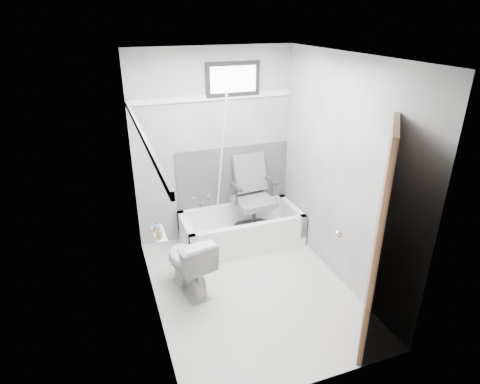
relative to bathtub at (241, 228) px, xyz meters
name	(u,v)px	position (x,y,z in m)	size (l,w,h in m)	color
floor	(251,288)	(-0.23, -0.93, -0.21)	(2.60, 2.60, 0.00)	white
ceiling	(254,56)	(-0.23, -0.93, 2.19)	(2.60, 2.60, 0.00)	silver
wall_back	(214,148)	(-0.23, 0.37, 0.99)	(2.00, 0.02, 2.40)	gray
wall_front	(322,258)	(-0.23, -2.23, 0.99)	(2.00, 0.02, 2.40)	gray
wall_left	(147,202)	(-1.23, -0.93, 0.99)	(0.02, 2.60, 2.40)	gray
wall_right	(342,174)	(0.77, -0.93, 0.99)	(0.02, 2.60, 2.40)	gray
bathtub	(241,228)	(0.00, 0.00, 0.00)	(1.50, 0.70, 0.42)	white
office_chair	(254,196)	(0.19, 0.05, 0.40)	(0.56, 0.56, 0.98)	slate
toilet	(189,263)	(-0.85, -0.72, 0.13)	(0.38, 0.69, 0.67)	silver
door	(428,255)	(0.75, -2.21, 0.79)	(0.78, 0.78, 2.00)	brown
window	(233,79)	(0.02, 0.36, 1.81)	(0.66, 0.04, 0.40)	black
backerboard	(233,175)	(0.02, 0.36, 0.59)	(1.50, 0.02, 0.78)	#4C4C4F
trim_back	(213,98)	(-0.23, 0.36, 1.61)	(2.00, 0.02, 0.06)	white
trim_left	(142,134)	(-1.22, -0.93, 1.61)	(0.02, 2.60, 0.06)	white
pole	(221,165)	(-0.22, 0.13, 0.84)	(0.02, 0.02, 1.95)	white
shelf	(159,234)	(-1.16, -1.00, 0.69)	(0.10, 0.32, 0.03)	silver
soap_bottle_a	(159,232)	(-1.17, -1.08, 0.76)	(0.05, 0.05, 0.12)	#9C8D4E
soap_bottle_b	(157,226)	(-1.17, -0.94, 0.75)	(0.08, 0.08, 0.10)	slate
faucet	(201,199)	(-0.43, 0.34, 0.34)	(0.26, 0.10, 0.16)	silver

